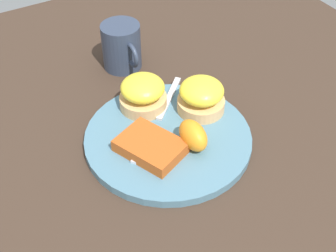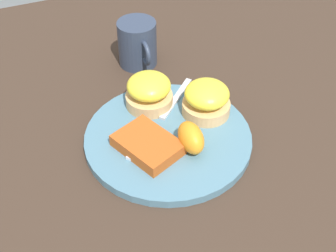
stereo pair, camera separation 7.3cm
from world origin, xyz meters
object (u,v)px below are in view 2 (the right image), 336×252
Objects in this scene: sandwich_benedict_left at (207,99)px; sandwich_benedict_right at (147,92)px; hashbrown_patty at (148,145)px; cup at (138,44)px; fork at (160,122)px; orange_wedge at (191,138)px.

sandwich_benedict_left is 1.00× the size of sandwich_benedict_right.
cup is at bearing 163.55° from hashbrown_patty.
sandwich_benedict_left is 0.78× the size of cup.
cup is at bearing 170.40° from fork.
sandwich_benedict_right reaches higher than fork.
hashbrown_patty is at bearing -109.86° from orange_wedge.
fork is at bearing -162.00° from orange_wedge.
fork is (-0.05, 0.04, -0.01)m from hashbrown_patty.
sandwich_benedict_right is at bearing -168.66° from orange_wedge.
hashbrown_patty is (0.10, -0.04, -0.02)m from sandwich_benedict_right.
cup is (-0.26, 0.01, 0.01)m from orange_wedge.
hashbrown_patty is 0.95× the size of cup.
sandwich_benedict_right is 0.12m from orange_wedge.
orange_wedge is at bearing -2.07° from cup.
orange_wedge reaches higher than fork.
sandwich_benedict_right is 0.46× the size of fork.
hashbrown_patty is at bearing -20.42° from sandwich_benedict_right.
sandwich_benedict_left is 1.33× the size of orange_wedge.
sandwich_benedict_right is at bearing -13.54° from cup.
hashbrown_patty is (0.04, -0.12, -0.02)m from sandwich_benedict_left.
cup reaches higher than hashbrown_patty.
orange_wedge is at bearing -41.25° from sandwich_benedict_left.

